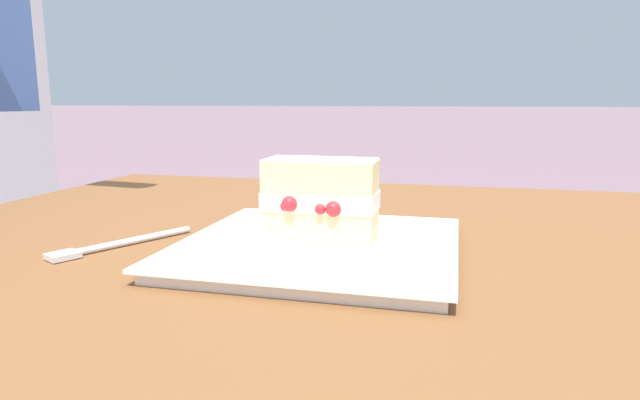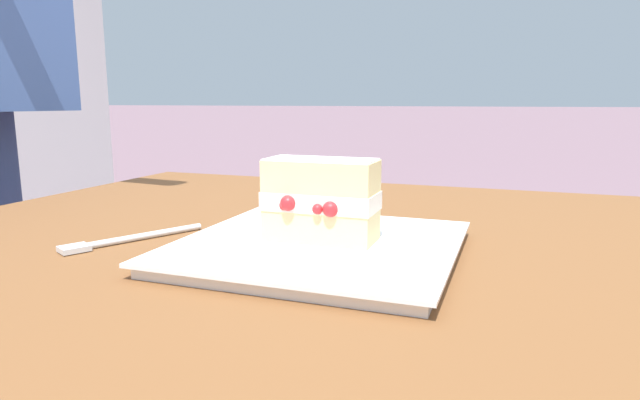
{
  "view_description": "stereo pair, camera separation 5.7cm",
  "coord_description": "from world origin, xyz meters",
  "px_view_note": "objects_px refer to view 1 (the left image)",
  "views": [
    {
      "loc": [
        -0.14,
        0.57,
        0.85
      ],
      "look_at": [
        -0.01,
        0.03,
        0.75
      ],
      "focal_mm": 30.44,
      "sensor_mm": 36.0,
      "label": 1
    },
    {
      "loc": [
        -0.2,
        0.56,
        0.85
      ],
      "look_at": [
        -0.01,
        0.03,
        0.75
      ],
      "focal_mm": 30.44,
      "sensor_mm": 36.0,
      "label": 2
    }
  ],
  "objects_px": {
    "cake_slice": "(321,200)",
    "dessert_plate": "(320,247)",
    "patio_table": "(320,328)",
    "dessert_fork": "(115,245)"
  },
  "relations": [
    {
      "from": "patio_table",
      "to": "cake_slice",
      "type": "xyz_separation_m",
      "value": [
        -0.01,
        0.03,
        0.16
      ]
    },
    {
      "from": "dessert_plate",
      "to": "patio_table",
      "type": "bearing_deg",
      "value": -75.78
    },
    {
      "from": "dessert_plate",
      "to": "dessert_fork",
      "type": "relative_size",
      "value": 1.8
    },
    {
      "from": "patio_table",
      "to": "cake_slice",
      "type": "bearing_deg",
      "value": 105.48
    },
    {
      "from": "dessert_plate",
      "to": "cake_slice",
      "type": "distance_m",
      "value": 0.05
    },
    {
      "from": "dessert_plate",
      "to": "cake_slice",
      "type": "relative_size",
      "value": 2.41
    },
    {
      "from": "cake_slice",
      "to": "dessert_plate",
      "type": "bearing_deg",
      "value": 78.79
    },
    {
      "from": "patio_table",
      "to": "dessert_plate",
      "type": "relative_size",
      "value": 3.9
    },
    {
      "from": "patio_table",
      "to": "dessert_fork",
      "type": "bearing_deg",
      "value": 15.8
    },
    {
      "from": "cake_slice",
      "to": "dessert_fork",
      "type": "xyz_separation_m",
      "value": [
        0.23,
        0.03,
        -0.06
      ]
    }
  ]
}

